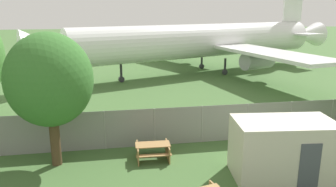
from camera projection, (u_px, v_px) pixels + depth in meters
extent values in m
cylinder|color=gray|center=(52.00, 133.00, 16.15)|extent=(0.07, 0.07, 2.02)
cylinder|color=gray|center=(105.00, 130.00, 16.57)|extent=(0.07, 0.07, 2.02)
cylinder|color=gray|center=(155.00, 127.00, 16.99)|extent=(0.07, 0.07, 2.02)
cylinder|color=gray|center=(202.00, 124.00, 17.41)|extent=(0.07, 0.07, 2.02)
cylinder|color=gray|center=(247.00, 122.00, 17.84)|extent=(0.07, 0.07, 2.02)
cylinder|color=gray|center=(290.00, 119.00, 18.26)|extent=(0.07, 0.07, 2.02)
cylinder|color=gray|center=(331.00, 116.00, 18.68)|extent=(0.07, 0.07, 2.02)
cube|color=gray|center=(155.00, 127.00, 16.99)|extent=(56.00, 0.01, 2.02)
cylinder|color=white|center=(203.00, 41.00, 35.99)|extent=(29.32, 13.68, 3.60)
cone|color=white|center=(43.00, 50.00, 27.89)|extent=(4.63, 4.63, 3.60)
cone|color=white|center=(306.00, 35.00, 44.32)|extent=(5.35, 4.60, 3.24)
cube|color=white|center=(271.00, 53.00, 29.70)|extent=(6.92, 14.04, 0.30)
cylinder|color=#939399|center=(257.00, 61.00, 31.79)|extent=(3.60, 2.64, 1.62)
cube|color=white|center=(174.00, 39.00, 44.01)|extent=(10.04, 13.84, 0.30)
cylinder|color=#939399|center=(184.00, 48.00, 42.71)|extent=(3.60, 2.64, 1.62)
cube|color=white|center=(293.00, 0.00, 41.67)|extent=(3.13, 1.34, 5.41)
cube|color=white|center=(289.00, 33.00, 42.62)|extent=(5.44, 8.44, 0.20)
cylinder|color=#2D2D33|center=(121.00, 73.00, 31.96)|extent=(0.24, 0.24, 1.79)
cylinder|color=#2D2D33|center=(121.00, 79.00, 32.12)|extent=(0.63, 0.47, 0.56)
cylinder|color=#2D2D33|center=(225.00, 67.00, 35.58)|extent=(0.24, 0.24, 1.79)
cylinder|color=#2D2D33|center=(225.00, 72.00, 35.73)|extent=(0.63, 0.47, 0.56)
cylinder|color=#2D2D33|center=(202.00, 61.00, 39.21)|extent=(0.24, 0.24, 1.79)
cylinder|color=#2D2D33|center=(202.00, 66.00, 39.36)|extent=(0.63, 0.47, 0.56)
cube|color=beige|center=(283.00, 149.00, 13.78)|extent=(4.35, 2.69, 2.49)
cube|color=#4C515B|center=(310.00, 166.00, 12.78)|extent=(0.84, 0.12, 1.90)
cube|color=#A37A47|center=(153.00, 144.00, 15.49)|extent=(1.66, 0.82, 0.04)
cube|color=#A37A47|center=(152.00, 146.00, 16.10)|extent=(1.65, 0.34, 0.04)
cube|color=#A37A47|center=(154.00, 155.00, 15.03)|extent=(1.65, 0.34, 0.04)
cube|color=#A37A47|center=(168.00, 151.00, 15.68)|extent=(0.11, 1.40, 0.74)
cube|color=#A37A47|center=(138.00, 153.00, 15.49)|extent=(0.11, 1.40, 0.74)
cylinder|color=#4C3823|center=(55.00, 140.00, 14.84)|extent=(0.45, 0.45, 2.40)
ellipsoid|color=#38702D|center=(50.00, 80.00, 14.14)|extent=(3.75, 3.75, 4.12)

